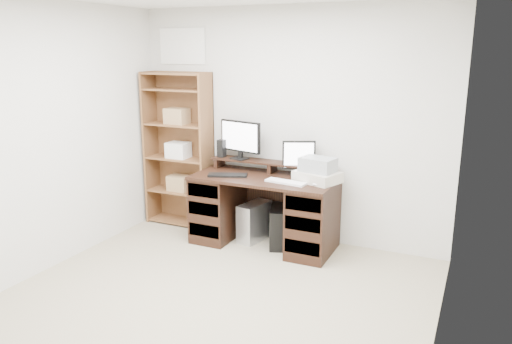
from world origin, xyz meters
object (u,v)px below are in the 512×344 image
Objects in this scene: desk at (264,210)px; tower_silver at (254,222)px; monitor_small at (299,157)px; bookshelf at (179,148)px; printer at (317,177)px; monitor_wide at (240,138)px; tower_black at (279,226)px.

desk is 3.57× the size of tower_silver.
monitor_small is at bearing 24.91° from tower_silver.
bookshelf is at bearing 154.82° from monitor_small.
tower_silver is (-0.71, 0.02, -0.59)m from printer.
desk is 2.86× the size of monitor_wide.
tower_silver is (-0.46, -0.11, -0.74)m from monitor_small.
printer is at bearing 9.16° from tower_silver.
monitor_wide reaches higher than tower_black.
bookshelf is (-1.50, 0.03, -0.04)m from monitor_small.
tower_silver is (-0.15, 0.07, -0.18)m from desk.
tower_black is (-0.15, -0.15, -0.74)m from monitor_small.
printer is 0.24× the size of bookshelf.
tower_black reaches higher than tower_silver.
tower_black is at bearing 11.89° from desk.
tower_black is at bearing 4.93° from tower_silver.
printer is 0.72m from tower_black.
bookshelf reaches higher than printer.
printer is 0.93m from tower_silver.
printer is at bearing -18.08° from tower_black.
printer is at bearing 5.08° from monitor_wide.
monitor_small is at bearing 170.90° from printer.
printer is at bearing -5.56° from bookshelf.
monitor_wide is at bearing 153.25° from desk.
monitor_small reaches higher than tower_silver.
monitor_small is at bearing 30.01° from desk.
bookshelf is (-1.19, 0.21, 0.53)m from desk.
monitor_small is 0.82× the size of tower_black.
printer reaches higher than tower_black.
monitor_wide is at bearing 162.73° from tower_silver.
tower_black is (0.16, 0.03, -0.18)m from desk.
tower_silver is at bearing -162.59° from printer.
desk is 0.24m from tower_silver.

